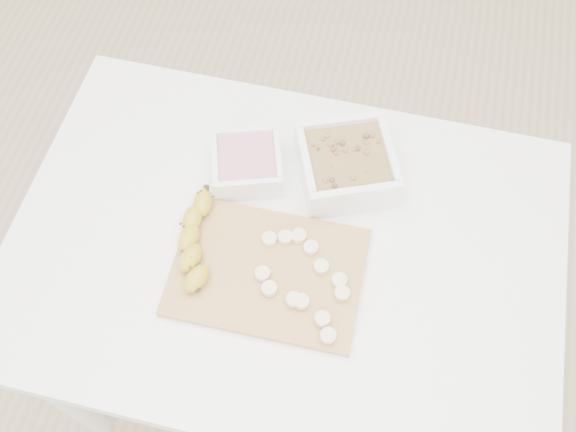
% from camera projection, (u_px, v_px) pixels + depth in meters
% --- Properties ---
extents(ground, '(3.50, 3.50, 0.00)m').
position_uv_depth(ground, '(286.00, 361.00, 1.82)').
color(ground, '#C6AD89').
rests_on(ground, ground).
extents(table, '(1.00, 0.70, 0.75)m').
position_uv_depth(table, '(284.00, 268.00, 1.24)').
color(table, white).
rests_on(table, ground).
extents(bowl_yogurt, '(0.16, 0.16, 0.06)m').
position_uv_depth(bowl_yogurt, '(247.00, 164.00, 1.21)').
color(bowl_yogurt, white).
rests_on(bowl_yogurt, table).
extents(bowl_granola, '(0.22, 0.22, 0.08)m').
position_uv_depth(bowl_granola, '(347.00, 165.00, 1.20)').
color(bowl_granola, white).
rests_on(bowl_granola, table).
extents(cutting_board, '(0.34, 0.24, 0.01)m').
position_uv_depth(cutting_board, '(268.00, 272.00, 1.13)').
color(cutting_board, '#B87D48').
rests_on(cutting_board, table).
extents(banana, '(0.06, 0.20, 0.03)m').
position_uv_depth(banana, '(196.00, 242.00, 1.13)').
color(banana, '#B6991F').
rests_on(banana, cutting_board).
extents(banana_slices, '(0.17, 0.20, 0.02)m').
position_uv_depth(banana_slices, '(303.00, 278.00, 1.10)').
color(banana_slices, beige).
rests_on(banana_slices, cutting_board).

